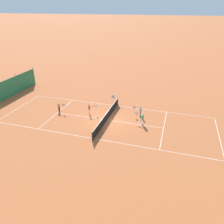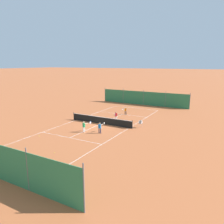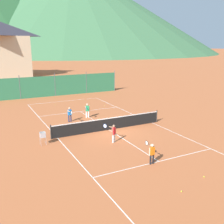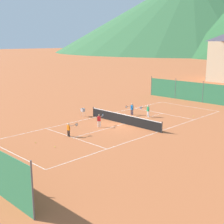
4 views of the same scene
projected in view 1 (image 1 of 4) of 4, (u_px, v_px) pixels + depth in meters
ground_plane at (107, 120)px, 25.11m from camera, size 600.00×600.00×0.00m
court_line_markings at (107, 120)px, 25.11m from camera, size 8.25×23.85×0.01m
tennis_net at (107, 116)px, 24.89m from camera, size 9.18×0.08×1.06m
player_far_baseline at (59, 106)px, 26.96m from camera, size 0.41×1.00×1.19m
player_near_service at (142, 118)px, 23.89m from camera, size 0.67×1.02×1.31m
player_far_service at (140, 111)px, 25.61m from camera, size 0.43×1.07×1.28m
player_near_baseline at (90, 108)px, 26.25m from camera, size 0.55×1.04×1.25m
tennis_ball_far_corner at (41, 106)px, 28.47m from camera, size 0.07×0.07×0.07m
tennis_ball_near_corner at (201, 127)px, 23.64m from camera, size 0.07×0.07×0.07m
tennis_ball_service_box at (36, 113)px, 26.68m from camera, size 0.07×0.07×0.07m
tennis_ball_alley_right at (132, 126)px, 23.77m from camera, size 0.07×0.07×0.07m
tennis_ball_by_net_right at (174, 147)px, 20.27m from camera, size 0.07×0.07×0.07m
ball_hopper at (113, 97)px, 29.59m from camera, size 0.36×0.36×0.89m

